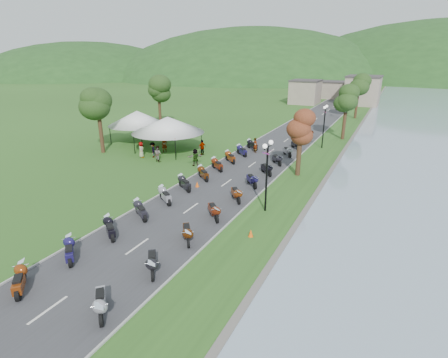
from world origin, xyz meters
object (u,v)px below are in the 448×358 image
at_px(vendor_tent_main, 168,134).
at_px(pedestrian_b, 158,161).
at_px(pedestrian_a, 165,152).
at_px(pedestrian_c, 153,157).

xyz_separation_m(vendor_tent_main, pedestrian_b, (1.41, -4.06, -2.00)).
distance_m(pedestrian_a, pedestrian_b, 3.76).
bearing_deg(vendor_tent_main, pedestrian_b, -70.81).
height_order(pedestrian_a, pedestrian_b, pedestrian_a).
distance_m(vendor_tent_main, pedestrian_a, 2.11).
xyz_separation_m(pedestrian_a, pedestrian_b, (1.57, -3.41, 0.00)).
relative_size(pedestrian_a, pedestrian_c, 1.03).
distance_m(vendor_tent_main, pedestrian_b, 4.74).
bearing_deg(pedestrian_c, pedestrian_b, 14.40).
xyz_separation_m(pedestrian_b, pedestrian_c, (-1.47, 1.08, 0.00)).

